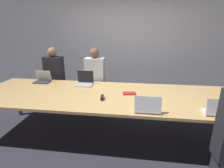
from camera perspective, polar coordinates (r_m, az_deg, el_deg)
ground_plane at (r=3.24m, az=1.15°, el=-16.41°), size 24.00×24.00×0.00m
curtain_wall at (r=4.60m, az=4.05°, el=12.47°), size 12.00×0.06×2.80m
conference_table at (r=2.89m, az=1.24°, el=-4.37°), size 4.71×1.38×0.77m
laptop_near_right at (r=2.58m, az=31.50°, el=-7.30°), size 0.34×0.22×0.22m
laptop_far_left at (r=3.80m, az=-21.62°, el=1.62°), size 0.31×0.23×0.23m
person_far_left at (r=4.20m, az=-18.10°, el=1.27°), size 0.40×0.24×1.43m
laptop_near_midright at (r=2.32m, az=11.48°, el=-7.47°), size 0.34×0.22×0.23m
laptop_far_midleft at (r=3.41m, az=-8.85°, el=1.10°), size 0.32×0.27×0.27m
person_far_midleft at (r=3.82m, az=-5.52°, el=0.50°), size 0.40×0.24×1.43m
stapler at (r=2.70m, az=-3.24°, el=-4.44°), size 0.06×0.15×0.05m
notebook at (r=2.92m, az=5.65°, el=-3.06°), size 0.23×0.16×0.02m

